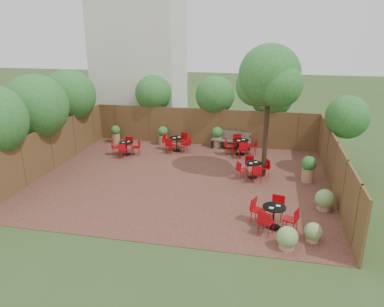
# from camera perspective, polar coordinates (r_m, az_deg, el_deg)

# --- Properties ---
(ground) EXTENTS (80.00, 80.00, 0.00)m
(ground) POSITION_cam_1_polar(r_m,az_deg,el_deg) (15.55, -1.49, -4.00)
(ground) COLOR #354F23
(ground) RESTS_ON ground
(courtyard_paving) EXTENTS (12.00, 10.00, 0.02)m
(courtyard_paving) POSITION_cam_1_polar(r_m,az_deg,el_deg) (15.54, -1.49, -3.96)
(courtyard_paving) COLOR #341715
(courtyard_paving) RESTS_ON ground
(fence_back) EXTENTS (12.00, 0.08, 2.00)m
(fence_back) POSITION_cam_1_polar(r_m,az_deg,el_deg) (19.88, 1.81, 4.14)
(fence_back) COLOR brown
(fence_back) RESTS_ON ground
(fence_left) EXTENTS (0.08, 10.00, 2.00)m
(fence_left) POSITION_cam_1_polar(r_m,az_deg,el_deg) (17.51, -20.99, 0.85)
(fence_left) COLOR brown
(fence_left) RESTS_ON ground
(fence_right) EXTENTS (0.08, 10.00, 2.00)m
(fence_right) POSITION_cam_1_polar(r_m,az_deg,el_deg) (15.05, 21.32, -2.03)
(fence_right) COLOR brown
(fence_right) RESTS_ON ground
(neighbour_building) EXTENTS (5.00, 4.00, 8.00)m
(neighbour_building) POSITION_cam_1_polar(r_m,az_deg,el_deg) (23.39, -7.99, 13.65)
(neighbour_building) COLOR silver
(neighbour_building) RESTS_ON ground
(overhang_foliage) EXTENTS (15.55, 10.78, 2.79)m
(overhang_foliage) POSITION_cam_1_polar(r_m,az_deg,el_deg) (17.64, -11.42, 7.72)
(overhang_foliage) COLOR #236520
(overhang_foliage) RESTS_ON ground
(courtyard_tree) EXTENTS (2.65, 2.55, 5.51)m
(courtyard_tree) POSITION_cam_1_polar(r_m,az_deg,el_deg) (15.10, 11.87, 11.18)
(courtyard_tree) COLOR black
(courtyard_tree) RESTS_ON courtyard_paving
(park_bench_left) EXTENTS (1.56, 0.69, 0.93)m
(park_bench_left) POSITION_cam_1_polar(r_m,az_deg,el_deg) (19.48, 5.28, 2.24)
(park_bench_left) COLOR brown
(park_bench_left) RESTS_ON courtyard_paving
(park_bench_right) EXTENTS (1.39, 0.46, 0.86)m
(park_bench_right) POSITION_cam_1_polar(r_m,az_deg,el_deg) (19.43, 7.13, 2.01)
(park_bench_right) COLOR brown
(park_bench_right) RESTS_ON courtyard_paving
(bistro_tables) EXTENTS (8.69, 8.54, 0.88)m
(bistro_tables) POSITION_cam_1_polar(r_m,az_deg,el_deg) (16.57, 3.00, -0.93)
(bistro_tables) COLOR black
(bistro_tables) RESTS_ON courtyard_paving
(planters) EXTENTS (10.52, 4.52, 1.10)m
(planters) POSITION_cam_1_polar(r_m,az_deg,el_deg) (18.48, 1.84, 1.68)
(planters) COLOR #94724A
(planters) RESTS_ON courtyard_paving
(low_shrubs) EXTENTS (2.01, 3.40, 0.73)m
(low_shrubs) POSITION_cam_1_polar(r_m,az_deg,el_deg) (12.33, 17.97, -9.59)
(low_shrubs) COLOR #94724A
(low_shrubs) RESTS_ON courtyard_paving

